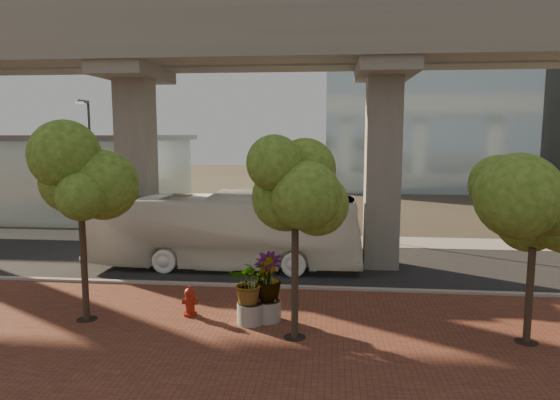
# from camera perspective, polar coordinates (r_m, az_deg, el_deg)

# --- Properties ---
(ground) EXTENTS (160.00, 160.00, 0.00)m
(ground) POSITION_cam_1_polar(r_m,az_deg,el_deg) (23.08, -3.35, -8.51)
(ground) COLOR #332E25
(ground) RESTS_ON ground
(brick_plaza) EXTENTS (70.00, 13.00, 0.06)m
(brick_plaza) POSITION_cam_1_polar(r_m,az_deg,el_deg) (15.69, -8.21, -16.41)
(brick_plaza) COLOR brown
(brick_plaza) RESTS_ON ground
(asphalt_road) EXTENTS (90.00, 8.00, 0.04)m
(asphalt_road) POSITION_cam_1_polar(r_m,az_deg,el_deg) (24.98, -2.62, -7.21)
(asphalt_road) COLOR black
(asphalt_road) RESTS_ON ground
(curb_strip) EXTENTS (70.00, 0.25, 0.16)m
(curb_strip) POSITION_cam_1_polar(r_m,az_deg,el_deg) (21.17, -4.23, -9.78)
(curb_strip) COLOR #98958D
(curb_strip) RESTS_ON ground
(far_sidewalk) EXTENTS (90.00, 3.00, 0.06)m
(far_sidewalk) POSITION_cam_1_polar(r_m,az_deg,el_deg) (30.28, -1.08, -4.55)
(far_sidewalk) COLOR #98958D
(far_sidewalk) RESTS_ON ground
(transit_viaduct) EXTENTS (72.00, 5.60, 12.40)m
(transit_viaduct) POSITION_cam_1_polar(r_m,az_deg,el_deg) (24.18, -2.72, 9.69)
(transit_viaduct) COLOR gray
(transit_viaduct) RESTS_ON ground
(station_pavilion) EXTENTS (23.00, 13.00, 6.30)m
(station_pavilion) POSITION_cam_1_polar(r_m,az_deg,el_deg) (44.74, -26.01, 2.74)
(station_pavilion) COLOR silver
(station_pavilion) RESTS_ON ground
(transit_bus) EXTENTS (13.03, 3.07, 3.63)m
(transit_bus) POSITION_cam_1_polar(r_m,az_deg,el_deg) (23.95, -6.41, -3.48)
(transit_bus) COLOR silver
(transit_bus) RESTS_ON ground
(fire_hydrant) EXTENTS (0.53, 0.48, 1.06)m
(fire_hydrant) POSITION_cam_1_polar(r_m,az_deg,el_deg) (18.08, -10.25, -11.34)
(fire_hydrant) COLOR maroon
(fire_hydrant) RESTS_ON ground
(planter_front) EXTENTS (1.99, 1.99, 2.18)m
(planter_front) POSITION_cam_1_polar(r_m,az_deg,el_deg) (16.88, -3.43, -9.67)
(planter_front) COLOR #ABA79A
(planter_front) RESTS_ON ground
(planter_right) EXTENTS (2.21, 2.21, 2.36)m
(planter_right) POSITION_cam_1_polar(r_m,az_deg,el_deg) (17.07, -1.43, -9.11)
(planter_right) COLOR gray
(planter_right) RESTS_ON ground
(planter_left) EXTENTS (1.98, 1.98, 2.18)m
(planter_left) POSITION_cam_1_polar(r_m,az_deg,el_deg) (17.12, -1.78, -9.42)
(planter_left) COLOR gray
(planter_left) RESTS_ON ground
(street_tree_near_west) EXTENTS (3.59, 3.59, 6.56)m
(street_tree_near_west) POSITION_cam_1_polar(r_m,az_deg,el_deg) (17.79, -21.95, 2.44)
(street_tree_near_west) COLOR #423125
(street_tree_near_west) RESTS_ON ground
(street_tree_near_east) EXTENTS (3.56, 3.56, 6.38)m
(street_tree_near_east) POSITION_cam_1_polar(r_m,az_deg,el_deg) (15.01, 1.76, 1.50)
(street_tree_near_east) COLOR #423125
(street_tree_near_east) RESTS_ON ground
(street_tree_far_east) EXTENTS (3.77, 3.77, 5.77)m
(street_tree_far_east) POSITION_cam_1_polar(r_m,az_deg,el_deg) (16.56, 27.12, -1.24)
(street_tree_far_east) COLOR #423125
(street_tree_far_east) RESTS_ON ground
(streetlamp_west) EXTENTS (0.41, 1.19, 8.25)m
(streetlamp_west) POSITION_cam_1_polar(r_m,az_deg,el_deg) (31.20, -20.89, 4.18)
(streetlamp_west) COLOR #313136
(streetlamp_west) RESTS_ON ground
(streetlamp_east) EXTENTS (0.40, 1.17, 8.10)m
(streetlamp_east) POSITION_cam_1_polar(r_m,az_deg,el_deg) (29.32, 12.20, 4.16)
(streetlamp_east) COLOR #313137
(streetlamp_east) RESTS_ON ground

